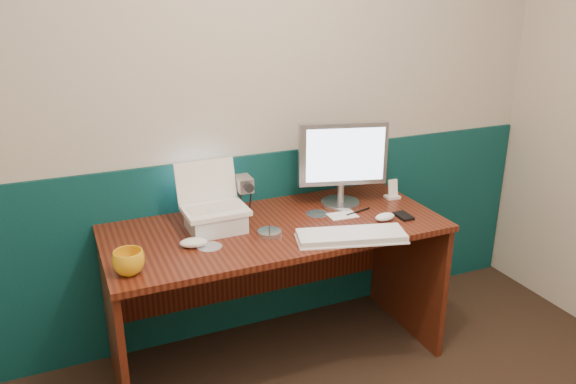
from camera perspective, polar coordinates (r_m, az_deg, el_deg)
name	(u,v)px	position (r m, az deg, el deg)	size (l,w,h in m)	color
back_wall	(247,107)	(2.85, -4.20, 8.62)	(3.50, 0.04, 2.50)	beige
wainscot	(251,243)	(3.08, -3.77, -5.23)	(3.48, 0.02, 1.00)	#073131
desk	(276,294)	(2.84, -1.22, -10.37)	(1.60, 0.70, 0.75)	#3C110B
laptop_riser	(216,221)	(2.63, -7.36, -2.94)	(0.25, 0.21, 0.09)	silver
laptop	(214,188)	(2.57, -7.52, 0.41)	(0.29, 0.22, 0.24)	white
monitor	(342,163)	(2.86, 5.47, 2.93)	(0.45, 0.13, 0.45)	#AAAAAF
keyboard	(351,237)	(2.54, 6.44, -4.52)	(0.48, 0.16, 0.03)	white
mouse_right	(385,217)	(2.76, 9.82, -2.51)	(0.11, 0.06, 0.04)	white
mouse_left	(194,243)	(2.48, -9.57, -5.08)	(0.12, 0.07, 0.04)	white
mug	(129,262)	(2.31, -15.87, -6.89)	(0.12, 0.12, 0.10)	gold
camcorder	(244,198)	(2.76, -4.46, -0.57)	(0.09, 0.12, 0.19)	#A5A4A9
cd_spindle	(270,233)	(2.56, -1.88, -4.18)	(0.11, 0.11, 0.02)	#B2BBC3
cd_loose_a	(210,247)	(2.48, -7.96, -5.52)	(0.11, 0.11, 0.00)	silver
cd_loose_b	(317,214)	(2.81, 3.00, -2.21)	(0.11, 0.11, 0.00)	silver
pen	(358,212)	(2.84, 7.13, -1.99)	(0.01, 0.01, 0.16)	black
papers	(342,215)	(2.79, 5.56, -2.38)	(0.14, 0.09, 0.00)	silver
dock	(392,197)	(3.06, 10.54, -0.49)	(0.08, 0.06, 0.01)	white
music_player	(393,188)	(3.04, 10.60, 0.43)	(0.05, 0.01, 0.09)	white
pda	(403,216)	(2.82, 11.65, -2.40)	(0.06, 0.11, 0.01)	black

